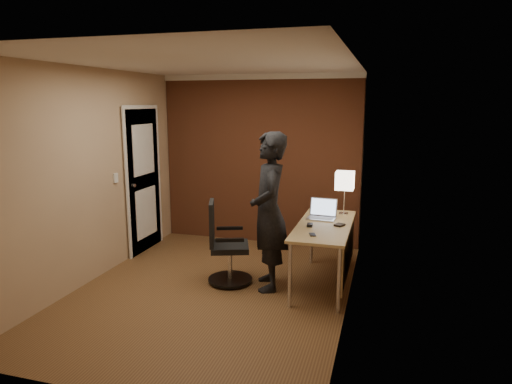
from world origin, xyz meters
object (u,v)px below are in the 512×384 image
desk_lamp (345,181)px  phone (312,235)px  mouse (310,225)px  laptop (322,213)px  person (269,212)px  office_chair (225,248)px  desk (330,236)px  wallet (340,225)px

desk_lamp → phone: bearing=-102.5°
mouse → phone: bearing=-80.1°
desk_lamp → phone: 1.12m
laptop → person: person is taller
desk_lamp → office_chair: bearing=-147.8°
laptop → office_chair: 1.24m
phone → person: 0.60m
desk → mouse: mouse is taller
laptop → wallet: size_ratio=3.18×
mouse → phone: size_ratio=0.87×
mouse → office_chair: office_chair is taller
mouse → wallet: bearing=15.8°
wallet → laptop: bearing=128.3°
office_chair → person: (0.53, 0.02, 0.47)m
desk_lamp → laptop: 0.50m
wallet → person: bearing=-164.2°
mouse → laptop: bearing=74.8°
desk_lamp → laptop: (-0.23, -0.27, -0.35)m
desk → office_chair: 1.23m
laptop → wallet: laptop is taller
mouse → office_chair: bearing=-177.4°
desk_lamp → office_chair: 1.68m
mouse → office_chair: size_ratio=0.10×
desk → desk_lamp: 0.78m
office_chair → desk_lamp: bearing=32.2°
desk_lamp → mouse: desk_lamp is taller
phone → laptop: bearing=72.6°
laptop → mouse: 0.43m
desk → laptop: laptop is taller
phone → desk: bearing=56.1°
desk_lamp → mouse: bearing=-114.2°
desk → phone: (-0.14, -0.46, 0.13)m
desk_lamp → wallet: desk_lamp is taller
laptop → office_chair: size_ratio=0.36×
wallet → phone: bearing=-117.9°
mouse → person: person is taller
mouse → wallet: size_ratio=0.91×
person → desk: bearing=90.1°
wallet → person: 0.81m
laptop → office_chair: (-1.06, -0.54, -0.37)m
office_chair → phone: bearing=-11.0°
desk → mouse: 0.30m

